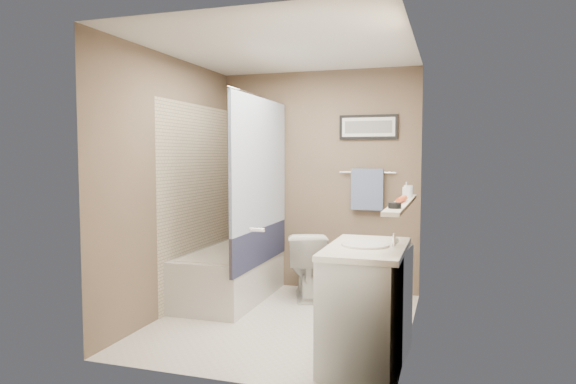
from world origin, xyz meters
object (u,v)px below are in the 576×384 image
(glass_jar, at_px, (408,191))
(candle_bowl_near, at_px, (395,205))
(hair_brush_front, at_px, (401,200))
(hair_brush_back, at_px, (402,199))
(bathtub, at_px, (232,274))
(vanity, at_px, (367,307))
(toilet, at_px, (307,264))
(soap_bottle, at_px, (406,190))

(glass_jar, bearing_deg, candle_bowl_near, -90.00)
(hair_brush_front, height_order, glass_jar, glass_jar)
(candle_bowl_near, height_order, glass_jar, glass_jar)
(hair_brush_back, height_order, glass_jar, glass_jar)
(bathtub, height_order, hair_brush_back, hair_brush_back)
(bathtub, relative_size, candle_bowl_near, 16.67)
(vanity, xyz_separation_m, hair_brush_back, (0.19, 0.53, 0.74))
(toilet, height_order, glass_jar, glass_jar)
(hair_brush_front, height_order, soap_bottle, soap_bottle)
(hair_brush_front, bearing_deg, vanity, -114.32)
(bathtub, bearing_deg, toilet, 19.16)
(bathtub, relative_size, hair_brush_front, 6.82)
(bathtub, distance_m, glass_jar, 2.01)
(bathtub, xyz_separation_m, glass_jar, (1.79, -0.14, 0.92))
(hair_brush_front, bearing_deg, soap_bottle, 90.00)
(bathtub, xyz_separation_m, hair_brush_front, (1.79, -0.82, 0.89))
(toilet, xyz_separation_m, candle_bowl_near, (1.05, -1.52, 0.79))
(vanity, relative_size, hair_brush_front, 4.09)
(glass_jar, bearing_deg, bathtub, 175.38)
(glass_jar, bearing_deg, soap_bottle, -90.00)
(soap_bottle, bearing_deg, toilet, 150.14)
(toilet, xyz_separation_m, glass_jar, (1.05, -0.40, 0.82))
(vanity, bearing_deg, toilet, 124.66)
(toilet, height_order, vanity, vanity)
(hair_brush_back, bearing_deg, hair_brush_front, -90.00)
(hair_brush_back, relative_size, glass_jar, 2.20)
(bathtub, height_order, hair_brush_front, hair_brush_front)
(candle_bowl_near, distance_m, glass_jar, 1.12)
(hair_brush_back, xyz_separation_m, glass_jar, (0.00, 0.55, 0.03))
(candle_bowl_near, distance_m, soap_bottle, 0.92)
(bathtub, distance_m, soap_bottle, 2.04)
(glass_jar, xyz_separation_m, soap_bottle, (0.00, -0.20, 0.02))
(soap_bottle, bearing_deg, vanity, -101.81)
(hair_brush_front, bearing_deg, toilet, 134.27)
(glass_jar, distance_m, soap_bottle, 0.20)
(candle_bowl_near, height_order, hair_brush_back, hair_brush_back)
(candle_bowl_near, relative_size, glass_jar, 0.90)
(candle_bowl_near, relative_size, hair_brush_front, 0.41)
(candle_bowl_near, bearing_deg, toilet, 124.63)
(bathtub, bearing_deg, hair_brush_front, -24.97)
(vanity, xyz_separation_m, soap_bottle, (0.19, 0.88, 0.78))
(vanity, relative_size, candle_bowl_near, 10.00)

